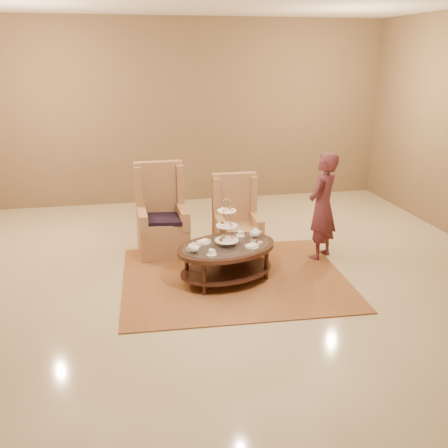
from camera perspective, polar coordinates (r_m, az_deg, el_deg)
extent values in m
plane|color=#C5B793|center=(6.54, 0.04, -6.65)|extent=(8.00, 8.00, 0.00)
cube|color=silver|center=(6.54, 0.04, -6.65)|extent=(8.00, 8.00, 0.02)
cube|color=olive|center=(9.92, -4.61, 12.55)|extent=(8.00, 0.04, 3.50)
cube|color=#A56F3A|center=(6.65, 1.16, -6.14)|extent=(3.01, 2.54, 0.02)
cylinder|color=black|center=(6.10, -2.29, -6.34)|extent=(0.07, 0.07, 0.44)
cylinder|color=black|center=(6.54, 4.86, -4.62)|extent=(0.07, 0.07, 0.44)
cylinder|color=black|center=(6.50, -4.29, -4.78)|extent=(0.07, 0.07, 0.44)
cylinder|color=black|center=(6.91, 2.59, -3.26)|extent=(0.07, 0.07, 0.44)
cylinder|color=silver|center=(6.30, 0.31, -0.09)|extent=(0.01, 0.01, 0.55)
torus|color=silver|center=(6.22, 0.32, 2.30)|extent=(0.14, 0.05, 0.14)
cylinder|color=white|center=(6.37, 0.31, -1.86)|extent=(0.39, 0.39, 0.01)
cylinder|color=white|center=(6.30, 0.31, -0.18)|extent=(0.35, 0.35, 0.01)
cylinder|color=white|center=(6.24, 0.31, 1.53)|extent=(0.31, 0.31, 0.01)
cylinder|color=#D46F6D|center=(6.40, 0.96, -1.53)|extent=(0.06, 0.06, 0.03)
cylinder|color=tan|center=(6.43, -0.07, -1.44)|extent=(0.06, 0.06, 0.03)
cylinder|color=brown|center=(6.32, -0.35, -1.80)|extent=(0.06, 0.06, 0.03)
cylinder|color=white|center=(6.29, 0.70, -1.89)|extent=(0.06, 0.06, 0.03)
ellipsoid|color=tan|center=(6.35, 0.77, 0.17)|extent=(0.06, 0.06, 0.03)
ellipsoid|color=brown|center=(6.34, -0.19, 0.15)|extent=(0.06, 0.06, 0.03)
ellipsoid|color=white|center=(6.24, -0.15, -0.16)|extent=(0.06, 0.06, 0.03)
ellipsoid|color=#D46F6D|center=(6.25, 0.82, -0.14)|extent=(0.06, 0.06, 0.03)
cube|color=brown|center=(6.30, 0.57, 1.82)|extent=(0.06, 0.05, 0.02)
cube|color=white|center=(6.27, -0.23, 1.74)|extent=(0.06, 0.05, 0.02)
cube|color=#D46F6D|center=(6.18, 0.05, 1.50)|extent=(0.06, 0.05, 0.02)
cube|color=tan|center=(6.21, 0.87, 1.59)|extent=(0.06, 0.05, 0.02)
ellipsoid|color=white|center=(6.14, -3.47, -2.75)|extent=(0.17, 0.17, 0.10)
cylinder|color=white|center=(6.12, -3.48, -2.28)|extent=(0.08, 0.08, 0.01)
sphere|color=white|center=(6.12, -3.48, -2.15)|extent=(0.03, 0.03, 0.02)
cone|color=white|center=(6.17, -2.79, -2.57)|extent=(0.08, 0.05, 0.06)
torus|color=white|center=(6.11, -4.02, -2.86)|extent=(0.07, 0.04, 0.07)
ellipsoid|color=white|center=(6.66, 3.65, -1.03)|extent=(0.17, 0.17, 0.10)
cylinder|color=white|center=(6.64, 3.66, -0.58)|extent=(0.08, 0.08, 0.01)
sphere|color=white|center=(6.63, 3.66, -0.47)|extent=(0.03, 0.03, 0.02)
cone|color=white|center=(6.70, 4.23, -0.86)|extent=(0.08, 0.05, 0.06)
torus|color=white|center=(6.62, 3.17, -1.12)|extent=(0.07, 0.04, 0.07)
cylinder|color=white|center=(6.08, -1.43, -3.50)|extent=(0.15, 0.15, 0.01)
cylinder|color=white|center=(6.07, -1.43, -3.21)|extent=(0.09, 0.09, 0.06)
torus|color=white|center=(6.09, -1.09, -3.14)|extent=(0.04, 0.02, 0.04)
cylinder|color=white|center=(6.71, 1.88, -1.34)|extent=(0.15, 0.15, 0.01)
cylinder|color=white|center=(6.70, 1.88, -1.07)|extent=(0.09, 0.09, 0.06)
torus|color=white|center=(6.72, 2.18, -1.01)|extent=(0.04, 0.02, 0.04)
cylinder|color=white|center=(6.47, -2.35, -2.12)|extent=(0.22, 0.22, 0.01)
cube|color=silver|center=(6.47, -2.35, -1.99)|extent=(0.19, 0.17, 0.02)
cylinder|color=white|center=(6.34, 3.19, -2.59)|extent=(0.22, 0.22, 0.01)
cube|color=silver|center=(6.33, 3.19, -2.46)|extent=(0.19, 0.17, 0.02)
cylinder|color=white|center=(6.31, -2.94, -2.39)|extent=(0.06, 0.06, 0.07)
cylinder|color=white|center=(6.48, 4.17, -2.09)|extent=(0.08, 0.08, 0.02)
cylinder|color=#D46F6D|center=(6.47, 4.17, -2.00)|extent=(0.06, 0.06, 0.01)
cylinder|color=white|center=(6.53, 3.37, -1.89)|extent=(0.08, 0.08, 0.02)
cylinder|color=brown|center=(6.53, 3.37, -1.80)|extent=(0.06, 0.06, 0.01)
cylinder|color=white|center=(6.37, -3.82, -2.45)|extent=(0.08, 0.08, 0.02)
cylinder|color=white|center=(6.36, -3.82, -2.36)|extent=(0.06, 0.06, 0.01)
cube|color=#AC7B51|center=(7.46, -6.96, -1.74)|extent=(0.74, 0.74, 0.43)
cube|color=#AC7B51|center=(7.32, -6.99, 0.07)|extent=(0.63, 0.63, 0.10)
cube|color=#AC7B51|center=(7.60, -7.35, 2.20)|extent=(0.72, 0.17, 1.33)
cube|color=#AC7B51|center=(7.46, -9.75, 4.20)|extent=(0.11, 0.23, 0.61)
cube|color=#AC7B51|center=(7.51, -5.08, 4.52)|extent=(0.11, 0.23, 0.61)
cube|color=#AC7B51|center=(7.28, -9.33, 0.51)|extent=(0.14, 0.65, 0.27)
cube|color=#AC7B51|center=(7.33, -4.72, 0.85)|extent=(0.14, 0.65, 0.27)
cube|color=black|center=(7.27, -6.98, 0.53)|extent=(0.61, 0.57, 0.06)
cube|color=#AC7B51|center=(7.28, 1.53, -2.30)|extent=(0.65, 0.65, 0.38)
cube|color=#AC7B51|center=(7.16, 1.62, -0.65)|extent=(0.56, 0.56, 0.09)
cube|color=#AC7B51|center=(7.40, 1.14, 1.34)|extent=(0.64, 0.14, 1.19)
cube|color=#AC7B51|center=(7.24, -0.92, 3.22)|extent=(0.10, 0.20, 0.55)
cube|color=#AC7B51|center=(7.34, 3.32, 3.41)|extent=(0.10, 0.20, 0.55)
cube|color=#AC7B51|center=(7.09, -0.48, -0.22)|extent=(0.12, 0.58, 0.24)
cube|color=#AC7B51|center=(7.19, 3.69, 0.02)|extent=(0.12, 0.58, 0.24)
imported|color=#5B272E|center=(7.19, 11.19, 1.97)|extent=(0.67, 0.65, 1.55)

